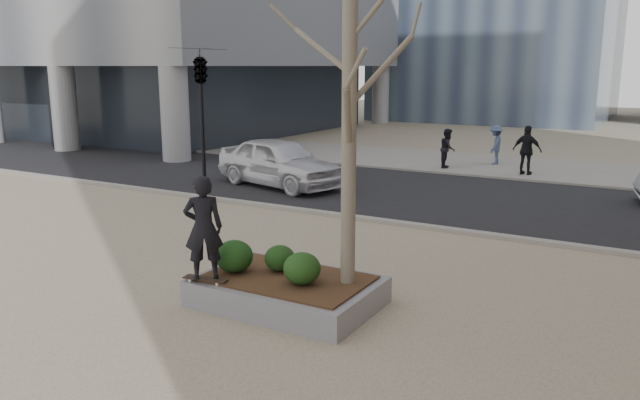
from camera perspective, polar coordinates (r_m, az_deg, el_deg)
The scene contains 16 objects.
ground at distance 11.38m, azimuth -7.28°, elevation -8.50°, with size 120.00×120.00×0.00m, color tan.
street at distance 19.97m, azimuth 10.21°, elevation 0.44°, with size 60.00×8.00×0.02m, color black.
far_sidewalk at distance 26.57m, azimuth 15.33°, elevation 3.10°, with size 60.00×6.00×0.02m, color gray.
planter at distance 10.76m, azimuth -3.01°, elevation -8.37°, with size 3.00×2.00×0.45m, color gray.
planter_mulch at distance 10.68m, azimuth -3.02°, elevation -7.14°, with size 2.70×1.70×0.04m, color #382314.
sycamore_tree at distance 9.84m, azimuth 2.72°, elevation 10.95°, with size 2.80×2.80×6.60m, color gray, non-canonical shape.
shrub_left at distance 10.94m, azimuth -7.85°, elevation -5.11°, with size 0.66×0.66×0.56m, color black.
shrub_middle at distance 10.93m, azimuth -3.70°, elevation -5.33°, with size 0.53×0.53×0.45m, color black.
shrub_right at distance 10.26m, azimuth -1.66°, elevation -6.27°, with size 0.62×0.62×0.53m, color #183611.
skateboard at distance 10.68m, azimuth -10.43°, elevation -7.22°, with size 0.78×0.20×0.07m, color black, non-canonical shape.
skateboarder at distance 10.42m, azimuth -10.62°, elevation -2.49°, with size 0.64×0.42×1.75m, color black.
police_car at distance 20.97m, azimuth -3.75°, elevation 3.48°, with size 1.94×4.83×1.65m, color silver.
pedestrian_a at distance 25.34m, azimuth 11.60°, elevation 4.66°, with size 0.75×0.59×1.55m, color black.
pedestrian_b at distance 26.70m, azimuth 15.75°, elevation 4.89°, with size 1.04×0.60×1.61m, color #415375.
pedestrian_c at distance 24.40m, azimuth 18.40°, elevation 4.34°, with size 1.07×0.45×1.83m, color black.
traffic_light_near at distance 18.56m, azimuth -10.69°, elevation 6.55°, with size 0.60×2.48×4.50m, color black, non-canonical shape.
Camera 1 is at (6.48, -8.46, 3.99)m, focal length 35.00 mm.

